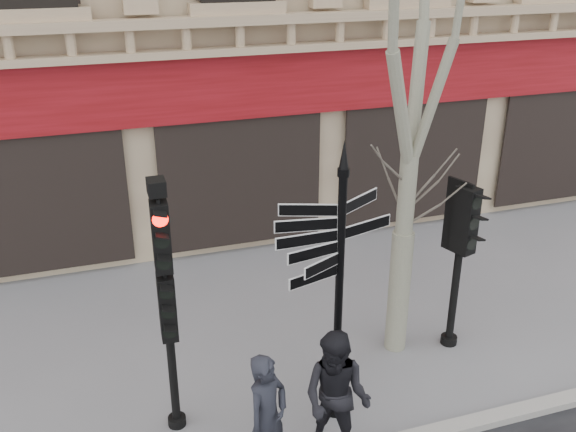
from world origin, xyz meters
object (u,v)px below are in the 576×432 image
Objects in this scene: traffic_signal_main at (165,280)px; pedestrian_a at (267,418)px; traffic_signal_secondary at (461,237)px; pedestrian_b at (337,399)px; fingerpost at (341,241)px.

traffic_signal_main reaches higher than pedestrian_a.
traffic_signal_main is 4.69m from traffic_signal_secondary.
pedestrian_b is at bearing -30.77° from traffic_signal_main.
fingerpost reaches higher than pedestrian_a.
pedestrian_a is (-3.68, -1.77, -1.09)m from traffic_signal_secondary.
fingerpost is 1.99m from pedestrian_b.
fingerpost is 2.16× the size of pedestrian_b.
pedestrian_b is (0.91, 0.00, 0.06)m from pedestrian_a.
fingerpost reaches higher than pedestrian_b.
traffic_signal_main is at bearing 92.49° from pedestrian_a.
pedestrian_a is at bearing -49.46° from traffic_signal_main.
fingerpost is 2.30× the size of pedestrian_a.
pedestrian_b is (-2.77, -1.77, -1.03)m from traffic_signal_secondary.
traffic_signal_secondary is at bearing 9.17° from traffic_signal_main.
traffic_signal_secondary is at bearing 15.79° from fingerpost.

